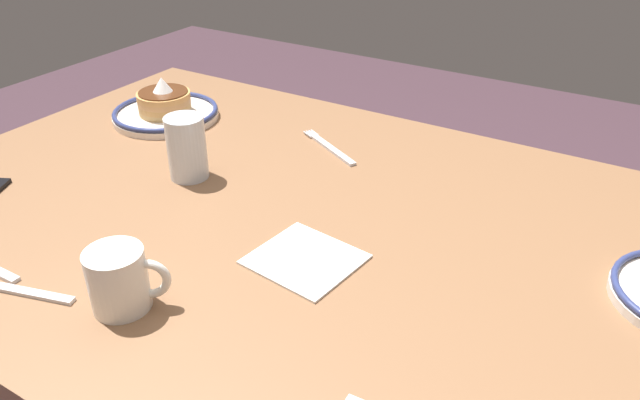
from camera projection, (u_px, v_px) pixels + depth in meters
dining_table at (302, 250)px, 1.05m from camera, size 1.48×0.97×0.74m
plate_center_pancakes at (165, 109)px, 1.38m from camera, size 0.24×0.24×0.10m
coffee_mug at (120, 279)px, 0.81m from camera, size 0.10×0.08×0.09m
drinking_glass at (187, 151)px, 1.13m from camera, size 0.07×0.07×0.12m
paper_napkin at (305, 259)px, 0.92m from camera, size 0.17×0.16×0.00m
fork_near at (17, 290)px, 0.86m from camera, size 0.18×0.07×0.01m
fork_far at (329, 147)px, 1.26m from camera, size 0.17×0.10×0.01m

